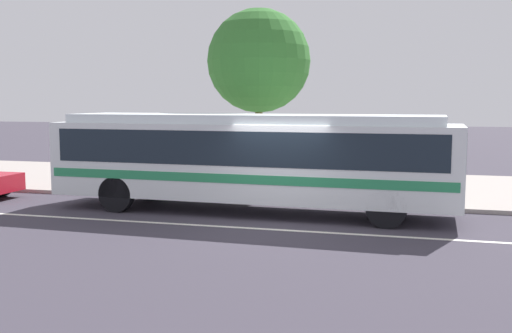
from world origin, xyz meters
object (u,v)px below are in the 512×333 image
bus_stop_sign (416,149)px  street_tree_near_stop (259,61)px  pedestrian_waiting_near_sign (267,164)px  transit_bus (251,155)px

bus_stop_sign → street_tree_near_stop: size_ratio=0.40×
pedestrian_waiting_near_sign → bus_stop_sign: (4.49, 0.01, 0.58)m
transit_bus → pedestrian_waiting_near_sign: transit_bus is taller
bus_stop_sign → pedestrian_waiting_near_sign: bearing=-179.9°
transit_bus → bus_stop_sign: size_ratio=4.58×
transit_bus → street_tree_near_stop: size_ratio=1.84×
bus_stop_sign → street_tree_near_stop: bearing=157.1°
transit_bus → street_tree_near_stop: bearing=102.2°
transit_bus → pedestrian_waiting_near_sign: (-0.07, 2.07, -0.46)m
bus_stop_sign → street_tree_near_stop: 6.44m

